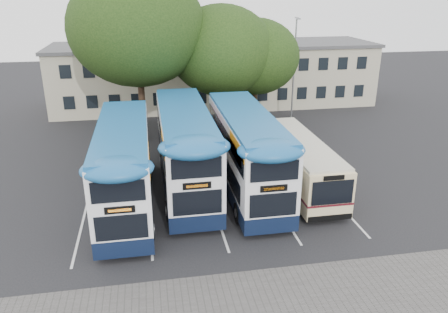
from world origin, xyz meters
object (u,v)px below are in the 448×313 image
tree_mid (221,50)px  bus_single (299,160)px  lamp_post (294,64)px  bus_dd_mid (185,146)px  tree_left (137,28)px  bus_dd_right (246,149)px  tree_right (255,57)px  bus_dd_left (125,163)px

tree_mid → bus_single: 12.63m
lamp_post → bus_dd_mid: bearing=-130.1°
tree_mid → bus_dd_mid: 11.85m
bus_single → tree_left: bearing=130.7°
tree_mid → bus_dd_right: size_ratio=0.90×
tree_right → bus_dd_mid: 13.55m
bus_dd_mid → bus_dd_right: (3.48, -0.91, -0.07)m
tree_left → bus_single: tree_left is taller
tree_right → bus_single: 12.75m
bus_dd_left → bus_single: size_ratio=1.13×
tree_left → bus_single: 15.77m
tree_mid → bus_dd_left: tree_mid is taller
lamp_post → tree_right: size_ratio=0.98×
lamp_post → bus_single: (-4.22, -13.88, -3.41)m
bus_dd_mid → lamp_post: bearing=49.9°
bus_dd_right → tree_right: bearing=74.1°
bus_dd_left → bus_dd_mid: bus_dd_mid is taller
tree_mid → bus_single: bearing=-75.9°
tree_right → bus_dd_left: (-10.38, -12.94, -3.54)m
tree_right → bus_single: bearing=-90.7°
tree_mid → tree_right: size_ratio=1.12×
bus_dd_right → bus_dd_mid: bearing=165.4°
lamp_post → tree_mid: size_ratio=0.88×
tree_right → bus_dd_right: 13.00m
tree_right → bus_dd_mid: size_ratio=0.79×
lamp_post → bus_dd_mid: lamp_post is taller
tree_right → bus_dd_right: bearing=-105.9°
tree_left → bus_dd_left: tree_left is taller
tree_mid → bus_single: tree_mid is taller
bus_dd_left → bus_dd_mid: bearing=27.6°
tree_left → bus_single: bearing=-49.3°
tree_mid → bus_dd_right: 12.05m
lamp_post → bus_dd_mid: (-11.00, -13.07, -2.39)m
lamp_post → bus_single: 14.90m
tree_mid → bus_dd_mid: size_ratio=0.88×
tree_left → bus_single: size_ratio=1.31×
bus_dd_mid → bus_dd_right: 3.60m
bus_dd_mid → bus_dd_right: bearing=-14.6°
tree_right → bus_dd_left: tree_right is taller
bus_dd_right → bus_single: size_ratio=1.15×
tree_mid → bus_dd_left: size_ratio=0.92×
tree_right → bus_dd_left: 16.96m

